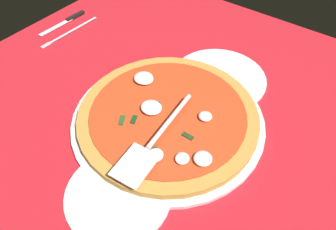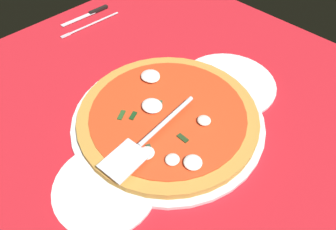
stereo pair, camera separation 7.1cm
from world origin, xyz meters
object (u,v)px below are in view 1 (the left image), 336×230
object	(u,v)px
place_setting_far	(69,27)
dinner_plate_right	(219,78)
pizza	(168,115)
pizza_server	(154,141)
dinner_plate_left	(119,194)

from	to	relation	value
place_setting_far	dinner_plate_right	bearing A→B (deg)	99.77
pizza	pizza_server	distance (cm)	10.08
dinner_plate_left	pizza_server	distance (cm)	12.26
dinner_plate_right	pizza	size ratio (longest dim) A/B	0.60
dinner_plate_left	pizza_server	xyz separation A→B (cm)	(11.40, 0.29, 4.51)
pizza	place_setting_far	world-z (taller)	pizza
pizza_server	dinner_plate_left	bearing A→B (deg)	-4.18
dinner_plate_left	pizza_server	world-z (taller)	pizza_server
pizza	pizza_server	world-z (taller)	pizza_server
pizza_server	pizza	bearing A→B (deg)	-165.10
dinner_plate_right	pizza_server	world-z (taller)	pizza_server
dinner_plate_right	place_setting_far	bearing A→B (deg)	97.88
dinner_plate_left	pizza_server	bearing A→B (deg)	1.46
pizza	place_setting_far	distance (cm)	49.77
dinner_plate_left	pizza	distance (cm)	20.91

